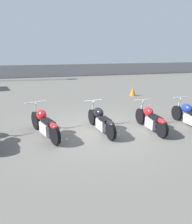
% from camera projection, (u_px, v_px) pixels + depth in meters
% --- Properties ---
extents(ground_plane, '(60.00, 60.00, 0.00)m').
position_uv_depth(ground_plane, '(96.00, 131.00, 7.47)').
color(ground_plane, '#5B5954').
extents(fence_back, '(40.00, 0.04, 1.21)m').
position_uv_depth(fence_back, '(57.00, 71.00, 21.55)').
color(fence_back, gray).
rests_on(fence_back, ground_plane).
extents(motorcycle_slot_1, '(1.00, 2.10, 1.00)m').
position_uv_depth(motorcycle_slot_1, '(45.00, 124.00, 6.85)').
color(motorcycle_slot_1, black).
rests_on(motorcycle_slot_1, ground_plane).
extents(motorcycle_slot_2, '(0.65, 2.11, 0.94)m').
position_uv_depth(motorcycle_slot_2, '(101.00, 120.00, 7.27)').
color(motorcycle_slot_2, black).
rests_on(motorcycle_slot_2, ground_plane).
extents(motorcycle_slot_3, '(0.65, 1.96, 0.95)m').
position_uv_depth(motorcycle_slot_3, '(151.00, 119.00, 7.38)').
color(motorcycle_slot_3, black).
rests_on(motorcycle_slot_3, ground_plane).
extents(motorcycle_slot_4, '(0.57, 1.94, 0.94)m').
position_uv_depth(motorcycle_slot_4, '(190.00, 115.00, 7.82)').
color(motorcycle_slot_4, black).
rests_on(motorcycle_slot_4, ground_plane).
extents(traffic_cone_far, '(0.34, 0.34, 0.53)m').
position_uv_depth(traffic_cone_far, '(133.00, 91.00, 12.95)').
color(traffic_cone_far, orange).
rests_on(traffic_cone_far, ground_plane).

